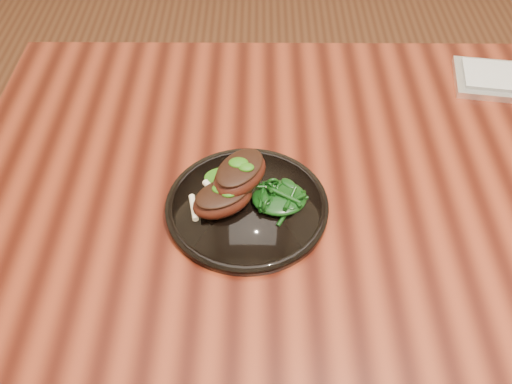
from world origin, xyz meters
TOP-DOWN VIEW (x-y plane):
  - desk at (0.00, 0.00)m, footprint 1.60×0.80m
  - plate at (-0.32, -0.08)m, footprint 0.26×0.26m
  - lamb_chop_front at (-0.36, -0.09)m, footprint 0.12×0.11m
  - lamb_chop_back at (-0.33, -0.05)m, footprint 0.11×0.12m
  - herb_smear at (-0.35, -0.02)m, footprint 0.08×0.05m
  - greens_heap at (-0.27, -0.07)m, footprint 0.09×0.08m

SIDE VIEW (x-z plane):
  - desk at x=0.00m, z-range 0.29..1.04m
  - plate at x=-0.32m, z-range 0.75..0.77m
  - herb_smear at x=-0.35m, z-range 0.76..0.77m
  - greens_heap at x=-0.27m, z-range 0.76..0.80m
  - lamb_chop_front at x=-0.36m, z-range 0.76..0.81m
  - lamb_chop_back at x=-0.33m, z-range 0.78..0.83m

